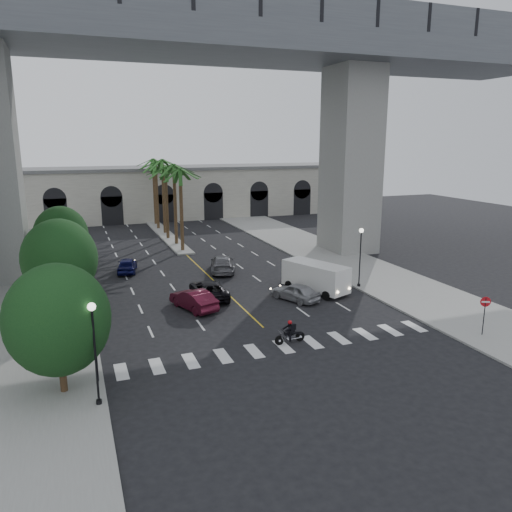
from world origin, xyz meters
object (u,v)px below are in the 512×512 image
Objects in this scene: motorcycle_rider at (291,333)px; pedestrian_b at (36,315)px; traffic_signal_far at (91,315)px; car_e at (127,265)px; car_a at (295,292)px; traffic_signal_near at (95,340)px; car_c at (209,290)px; lamp_post_left_near at (95,345)px; car_b at (194,299)px; lamp_post_right at (360,252)px; cargo_van at (316,276)px; car_d at (222,264)px; lamp_post_left_far at (81,254)px; do_not_enter_sign at (485,308)px; pedestrian_a at (83,325)px.

pedestrian_b is (-15.44, 8.29, 0.33)m from motorcycle_rider.
traffic_signal_far reaches higher than car_e.
traffic_signal_near is at bearing 5.17° from car_a.
pedestrian_b is at bearing 12.80° from car_c.
car_b is at bearing 58.20° from lamp_post_left_near.
lamp_post_right reaches higher than car_a.
lamp_post_right reaches higher than cargo_van.
lamp_post_left_near reaches higher than car_c.
cargo_van reaches higher than car_d.
car_e is (-18.57, 12.63, -2.48)m from lamp_post_right.
lamp_post_left_far reaches higher than traffic_signal_near.
cargo_van reaches higher than car_c.
car_d is at bearing 171.96° from car_e.
lamp_post_left_far is 18.69m from car_a.
lamp_post_right is 13.57m from car_c.
pedestrian_b reaches higher than car_b.
traffic_signal_near is at bearing 53.98° from car_c.
lamp_post_right is at bearing 8.06° from pedestrian_b.
do_not_enter_sign is (1.60, -12.64, -1.20)m from lamp_post_right.
traffic_signal_near is 0.68× the size of car_c.
car_c is 12.16m from car_e.
car_e is (4.13, 19.13, -1.77)m from traffic_signal_far.
pedestrian_a is (-13.52, -13.58, 0.24)m from car_d.
car_b is 8.90m from pedestrian_a.
cargo_van is (9.07, -1.51, 0.66)m from car_c.
car_e is at bearing 47.61° from lamp_post_left_far.
motorcycle_rider is 17.53m from pedestrian_b.
do_not_enter_sign is (24.30, -6.14, -0.49)m from traffic_signal_far.
car_c is (9.57, -6.29, -2.47)m from lamp_post_left_far.
motorcycle_rider is 11.41m from cargo_van.
car_e is (-8.89, 3.05, -0.07)m from car_d.
traffic_signal_far is 12.66m from car_c.
lamp_post_left_near is 24.43m from do_not_enter_sign.
cargo_van is (14.41, -12.43, 0.67)m from car_e.
lamp_post_left_near and lamp_post_right have the same top height.
car_d is (3.55, 7.87, 0.06)m from car_c.
traffic_signal_far is at bearing 19.61° from car_b.
car_c is (9.47, 12.21, -1.76)m from traffic_signal_near.
car_d is at bearing 57.04° from traffic_signal_near.
car_a is at bearing -169.49° from lamp_post_right.
lamp_post_left_far is 1.92× the size of do_not_enter_sign.
car_c is at bearing 98.15° from motorcycle_rider.
pedestrian_b is at bearing -16.82° from car_b.
pedestrian_b is at bearing -178.10° from do_not_enter_sign.
lamp_post_right is at bearing 174.40° from car_c.
lamp_post_left_far is 1.00× the size of lamp_post_right.
pedestrian_b is (-26.17, -0.81, -2.19)m from lamp_post_right.
do_not_enter_sign reaches higher than car_e.
traffic_signal_near is 0.65× the size of car_d.
car_e is at bearing 77.83° from traffic_signal_far.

